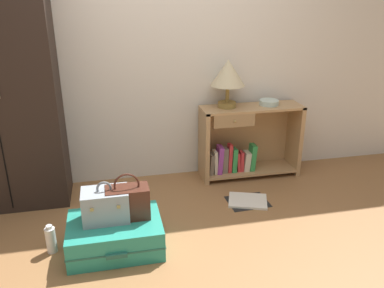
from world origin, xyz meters
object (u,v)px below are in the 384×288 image
(bookshelf, at_px, (245,143))
(bottle, at_px, (51,240))
(table_lamp, at_px, (228,75))
(suitcase_large, at_px, (115,235))
(open_book_on_floor, at_px, (248,201))
(train_case, at_px, (105,205))
(bowl, at_px, (269,102))
(handbag, at_px, (128,202))

(bookshelf, bearing_deg, bottle, -152.51)
(table_lamp, height_order, suitcase_large, table_lamp)
(table_lamp, xyz_separation_m, open_book_on_floor, (0.04, -0.56, -1.01))
(table_lamp, xyz_separation_m, train_case, (-1.17, -0.95, -0.68))
(bookshelf, height_order, open_book_on_floor, bookshelf)
(bowl, bearing_deg, open_book_on_floor, -124.30)
(bottle, distance_m, open_book_on_floor, 1.65)
(table_lamp, relative_size, handbag, 1.30)
(bookshelf, height_order, table_lamp, table_lamp)
(table_lamp, bearing_deg, open_book_on_floor, -85.55)
(bowl, distance_m, bottle, 2.27)
(open_book_on_floor, bearing_deg, train_case, -161.93)
(suitcase_large, bearing_deg, handbag, 18.74)
(bookshelf, relative_size, suitcase_large, 1.47)
(train_case, distance_m, open_book_on_floor, 1.32)
(suitcase_large, distance_m, handbag, 0.26)
(table_lamp, distance_m, bottle, 2.04)
(table_lamp, bearing_deg, handbag, -136.76)
(suitcase_large, bearing_deg, train_case, 145.36)
(table_lamp, xyz_separation_m, bottle, (-1.56, -0.93, -0.92))
(train_case, xyz_separation_m, open_book_on_floor, (1.21, 0.39, -0.33))
(bookshelf, distance_m, bowl, 0.45)
(bookshelf, distance_m, train_case, 1.65)
(table_lamp, relative_size, train_case, 1.39)
(bowl, distance_m, open_book_on_floor, 0.98)
(suitcase_large, relative_size, handbag, 1.93)
(bottle, bearing_deg, train_case, -3.21)
(bowl, bearing_deg, table_lamp, 178.70)
(bowl, xyz_separation_m, handbag, (-1.43, -0.94, -0.39))
(bowl, xyz_separation_m, train_case, (-1.58, -0.94, -0.39))
(bottle, xyz_separation_m, open_book_on_floor, (1.61, 0.37, -0.09))
(bookshelf, bearing_deg, open_book_on_floor, -105.66)
(bowl, height_order, bottle, bowl)
(bookshelf, xyz_separation_m, open_book_on_floor, (-0.15, -0.54, -0.33))
(suitcase_large, bearing_deg, table_lamp, 41.47)
(bookshelf, height_order, handbag, bookshelf)
(bookshelf, relative_size, handbag, 2.84)
(handbag, xyz_separation_m, bottle, (-0.55, 0.02, -0.25))
(train_case, relative_size, bottle, 1.48)
(suitcase_large, xyz_separation_m, open_book_on_floor, (1.16, 0.43, -0.10))
(bookshelf, xyz_separation_m, bowl, (0.22, 0.01, 0.40))
(suitcase_large, distance_m, bottle, 0.45)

